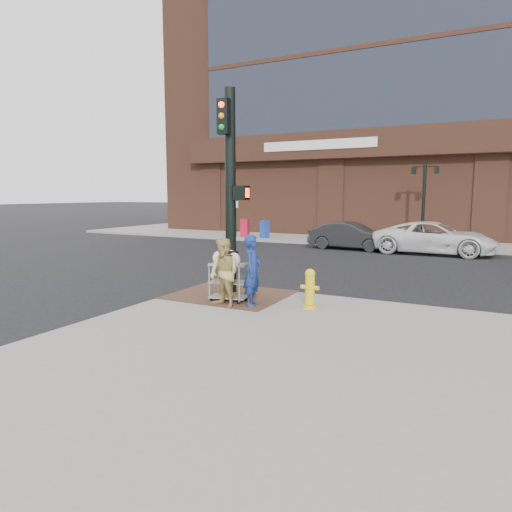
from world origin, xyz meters
The scene contains 14 objects.
ground centered at (0.00, 0.00, 0.00)m, with size 220.00×220.00×0.00m, color black.
brick_curb_ramp centered at (-0.60, 0.90, 0.16)m, with size 2.80×2.40×0.01m, color #4E3024.
bank_building centered at (5.00, 31.00, 14.15)m, with size 42.00×26.00×28.00m, color brown.
lamp_post centered at (2.00, 16.00, 2.62)m, with size 1.32×0.22×4.00m.
parking_sign centered at (-8.50, 15.00, 1.25)m, with size 0.05×0.05×2.20m, color black.
traffic_signal_pole centered at (-0.48, 0.77, 2.83)m, with size 0.61×0.51×5.00m.
woman_blue centered at (0.44, 0.16, 0.96)m, with size 0.59×0.39×1.62m, color navy.
pedestrian_tan centered at (-0.09, -0.21, 0.93)m, with size 0.76×0.59×1.55m, color tan.
sedan_dark centered at (-0.87, 12.86, 0.66)m, with size 1.40×4.01×1.32m, color black.
minivan_white centered at (2.94, 12.90, 0.72)m, with size 2.40×5.21×1.45m, color white.
utility_cart centered at (-0.28, 0.32, 0.70)m, with size 0.95×0.66×1.21m.
fire_hydrant centered at (1.67, 0.54, 0.60)m, with size 0.42×0.29×0.89m.
newsbox_red centered at (-7.80, 14.82, 0.69)m, with size 0.45×0.41×1.07m, color #B2142E.
newsbox_blue centered at (-6.48, 14.79, 0.66)m, with size 0.42×0.38×1.01m, color #1839A0.
Camera 1 is at (5.16, -8.80, 2.67)m, focal length 32.00 mm.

